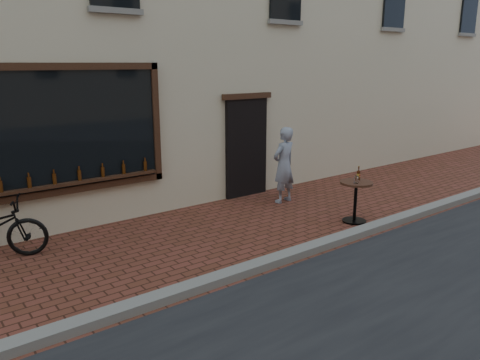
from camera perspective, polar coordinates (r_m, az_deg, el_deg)
ground at (r=7.16m, az=5.90°, el=-10.46°), size 90.00×90.00×0.00m
kerb at (r=7.27m, az=4.83°, el=-9.53°), size 90.00×0.25×0.12m
bistro_table at (r=9.13m, az=13.94°, el=-1.57°), size 0.62×0.62×1.06m
pedestrian at (r=10.13m, az=5.37°, el=1.83°), size 0.65×0.48×1.65m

